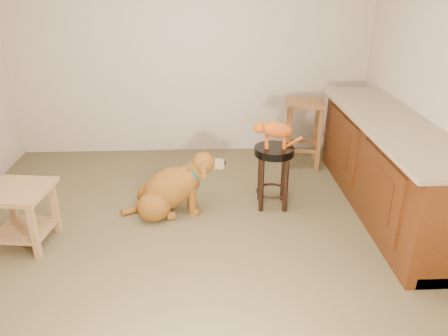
{
  "coord_description": "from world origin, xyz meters",
  "views": [
    {
      "loc": [
        0.16,
        -3.51,
        2.21
      ],
      "look_at": [
        0.34,
        0.37,
        0.45
      ],
      "focal_mm": 35.0,
      "sensor_mm": 36.0,
      "label": 1
    }
  ],
  "objects_px": {
    "wood_stool": "(303,132)",
    "tabby_kitten": "(274,130)",
    "side_table": "(20,208)",
    "golden_retriever": "(170,190)",
    "padded_stool": "(273,165)"
  },
  "relations": [
    {
      "from": "wood_stool",
      "to": "tabby_kitten",
      "type": "relative_size",
      "value": 1.57
    },
    {
      "from": "side_table",
      "to": "golden_retriever",
      "type": "height_order",
      "value": "golden_retriever"
    },
    {
      "from": "padded_stool",
      "to": "golden_retriever",
      "type": "xyz_separation_m",
      "value": [
        -1.02,
        -0.09,
        -0.21
      ]
    },
    {
      "from": "padded_stool",
      "to": "side_table",
      "type": "height_order",
      "value": "padded_stool"
    },
    {
      "from": "padded_stool",
      "to": "side_table",
      "type": "relative_size",
      "value": 1.1
    },
    {
      "from": "wood_stool",
      "to": "golden_retriever",
      "type": "distance_m",
      "value": 1.92
    },
    {
      "from": "padded_stool",
      "to": "golden_retriever",
      "type": "relative_size",
      "value": 0.61
    },
    {
      "from": "padded_stool",
      "to": "tabby_kitten",
      "type": "bearing_deg",
      "value": 170.29
    },
    {
      "from": "golden_retriever",
      "to": "wood_stool",
      "type": "bearing_deg",
      "value": 29.43
    },
    {
      "from": "wood_stool",
      "to": "side_table",
      "type": "distance_m",
      "value": 3.23
    },
    {
      "from": "side_table",
      "to": "tabby_kitten",
      "type": "height_order",
      "value": "tabby_kitten"
    },
    {
      "from": "wood_stool",
      "to": "padded_stool",
      "type": "bearing_deg",
      "value": -116.66
    },
    {
      "from": "padded_stool",
      "to": "tabby_kitten",
      "type": "height_order",
      "value": "tabby_kitten"
    },
    {
      "from": "side_table",
      "to": "golden_retriever",
      "type": "distance_m",
      "value": 1.34
    },
    {
      "from": "wood_stool",
      "to": "side_table",
      "type": "xyz_separation_m",
      "value": [
        -2.79,
        -1.63,
        -0.07
      ]
    }
  ]
}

